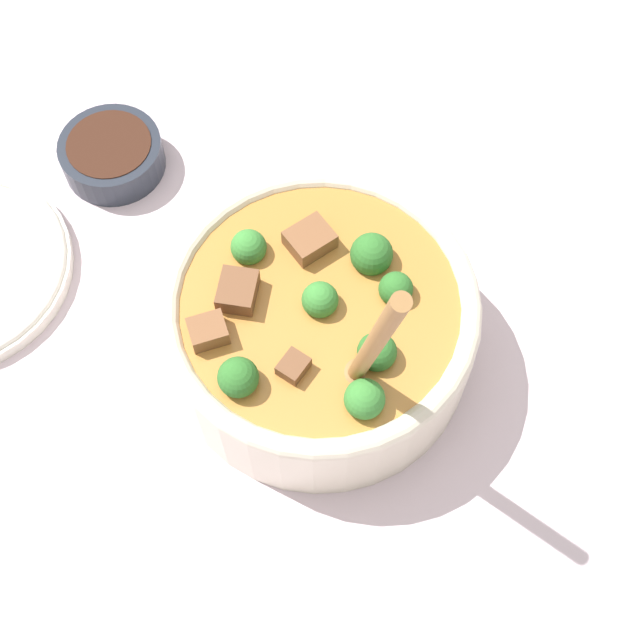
# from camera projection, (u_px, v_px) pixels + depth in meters

# --- Properties ---
(ground_plane) EXTENTS (4.00, 4.00, 0.00)m
(ground_plane) POSITION_uv_depth(u_px,v_px,m) (320.00, 351.00, 0.72)
(ground_plane) COLOR silver
(stew_bowl) EXTENTS (0.24, 0.24, 0.25)m
(stew_bowl) POSITION_uv_depth(u_px,v_px,m) (320.00, 324.00, 0.67)
(stew_bowl) COLOR beige
(stew_bowl) RESTS_ON ground_plane
(condiment_bowl) EXTENTS (0.09, 0.09, 0.03)m
(condiment_bowl) POSITION_uv_depth(u_px,v_px,m) (112.00, 154.00, 0.79)
(condiment_bowl) COLOR #232833
(condiment_bowl) RESTS_ON ground_plane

